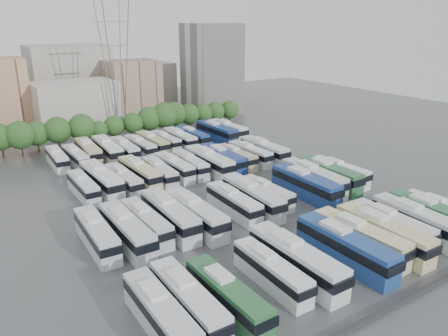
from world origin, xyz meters
TOP-DOWN VIEW (x-y plane):
  - ground at (0.00, 0.00)m, footprint 220.00×220.00m
  - parapet at (0.00, -33.00)m, footprint 56.00×0.50m
  - tree_line at (-0.83, 42.07)m, footprint 65.42×7.80m
  - city_buildings at (-7.46, 71.86)m, footprint 102.00×35.00m
  - apartment_tower at (34.00, 58.00)m, footprint 14.00×14.00m
  - electricity_pylon at (2.00, 50.00)m, footprint 9.00×6.91m
  - bus_r0_s0 at (-21.42, -23.59)m, footprint 2.68×12.10m
  - bus_r0_s1 at (-18.37, -23.17)m, footprint 2.75×12.21m
  - bus_r0_s2 at (-14.80, -24.53)m, footprint 2.84×11.91m
  - bus_r0_s4 at (-8.40, -23.28)m, footprint 2.68×11.32m
  - bus_r0_s5 at (-5.06, -23.40)m, footprint 3.02×13.63m
  - bus_r0_s7 at (1.61, -24.38)m, footprint 3.08×13.64m
  - bus_r0_s8 at (5.01, -23.67)m, footprint 3.49×13.11m
  - bus_r0_s9 at (8.23, -24.50)m, footprint 3.10×13.42m
  - bus_r0_s10 at (11.37, -23.32)m, footprint 2.82×12.07m
  - bus_r0_s11 at (14.91, -24.65)m, footprint 3.46×13.20m
  - bus_r0_s12 at (18.28, -24.60)m, footprint 3.16×12.91m
  - bus_r0_s13 at (21.40, -24.16)m, footprint 2.80×11.10m
  - bus_r1_s0 at (-21.45, -5.12)m, footprint 2.99×12.23m
  - bus_r1_s1 at (-18.05, -6.43)m, footprint 2.94×13.12m
  - bus_r1_s2 at (-14.96, -5.28)m, footprint 2.78×11.90m
  - bus_r1_s3 at (-11.56, -5.41)m, footprint 3.15×13.44m
  - bus_r1_s4 at (-8.44, -6.84)m, footprint 3.09×13.30m
  - bus_r1_s6 at (-1.61, -6.13)m, footprint 2.75×11.72m
  - bus_r1_s7 at (1.72, -6.29)m, footprint 3.40×13.23m
  - bus_r1_s8 at (5.03, -5.46)m, footprint 2.68×10.85m
  - bus_r1_s10 at (11.60, -6.97)m, footprint 3.03×13.66m
  - bus_r1_s11 at (14.87, -5.40)m, footprint 3.51×13.76m
  - bus_r1_s12 at (18.37, -5.35)m, footprint 3.06×13.49m
  - bus_r1_s13 at (21.52, -5.00)m, footprint 3.06×11.90m
  - bus_r2_s1 at (-18.07, 12.47)m, footprint 2.49×11.00m
  - bus_r2_s2 at (-14.94, 13.03)m, footprint 3.43×13.69m
  - bus_r2_s3 at (-11.62, 11.78)m, footprint 2.81×11.52m
  - bus_r2_s4 at (-8.20, 13.06)m, footprint 3.24×12.77m
  - bus_r2_s5 at (-4.96, 11.99)m, footprint 3.14×11.74m
  - bus_r2_s6 at (-1.53, 13.18)m, footprint 2.83×11.65m
  - bus_r2_s7 at (1.64, 12.94)m, footprint 2.99×11.52m
  - bus_r2_s8 at (4.83, 11.33)m, footprint 3.14×13.65m
  - bus_r2_s9 at (8.12, 11.95)m, footprint 3.15×12.95m
  - bus_r2_s10 at (11.43, 12.20)m, footprint 2.65×11.26m
  - bus_r2_s11 at (14.85, 12.35)m, footprint 2.95×11.67m
  - bus_r2_s12 at (18.22, 12.16)m, footprint 2.84×13.00m
  - bus_r3_s1 at (-18.02, 30.12)m, footprint 2.68×11.04m
  - bus_r3_s2 at (-14.72, 29.41)m, footprint 2.70×10.93m
  - bus_r3_s3 at (-11.75, 30.99)m, footprint 3.28×12.59m
  - bus_r3_s4 at (-8.27, 29.58)m, footprint 3.40×13.37m
  - bus_r3_s5 at (-5.00, 28.59)m, footprint 2.91×11.98m
  - bus_r3_s6 at (-1.52, 28.96)m, footprint 3.08×11.62m
  - bus_r3_s7 at (1.69, 29.83)m, footprint 3.00×12.11m
  - bus_r3_s8 at (5.04, 30.43)m, footprint 2.77×10.91m
  - bus_r3_s9 at (8.24, 29.68)m, footprint 2.70×12.12m
  - bus_r3_s10 at (11.62, 30.13)m, footprint 2.83×11.71m
  - bus_r3_s12 at (17.95, 29.79)m, footprint 3.55×13.56m
  - bus_r3_s13 at (21.41, 30.46)m, footprint 3.41×12.96m

SIDE VIEW (x-z plane):
  - ground at x=0.00m, z-range 0.00..0.00m
  - parapet at x=0.00m, z-range 0.00..0.50m
  - bus_r1_s8 at x=5.03m, z-range -0.03..3.35m
  - bus_r3_s8 at x=5.04m, z-range -0.03..3.37m
  - bus_r3_s2 at x=-14.72m, z-range -0.03..3.38m
  - bus_r3_s1 at x=-18.02m, z-range -0.03..3.41m
  - bus_r2_s1 at x=-18.07m, z-range -0.03..3.41m
  - bus_r0_s13 at x=21.40m, z-range -0.03..3.42m
  - bus_r2_s10 at x=11.43m, z-range -0.03..3.49m
  - bus_r0_s4 at x=-8.40m, z-range -0.03..3.50m
  - bus_r2_s7 at x=1.64m, z-range -0.03..3.55m
  - bus_r2_s3 at x=-11.62m, z-range -0.03..3.56m
  - bus_r3_s6 at x=-1.52m, z-range -0.03..3.58m
  - bus_r2_s6 at x=-1.53m, z-range -0.03..3.60m
  - bus_r2_s11 at x=14.85m, z-range -0.03..3.60m
  - bus_r2_s5 at x=-4.96m, z-range -0.03..3.61m
  - bus_r3_s10 at x=11.62m, z-range -0.03..3.62m
  - bus_r1_s6 at x=-1.61m, z-range -0.03..3.63m
  - bus_r1_s13 at x=21.52m, z-range -0.03..3.67m
  - bus_r0_s2 at x=-14.80m, z-range -0.03..3.69m
  - bus_r1_s2 at x=-14.96m, z-range -0.03..3.69m
  - bus_r3_s5 at x=-5.00m, z-range -0.03..3.70m
  - bus_r0_s10 at x=11.37m, z-range -0.03..3.74m
  - bus_r3_s7 at x=1.69m, z-range -0.03..3.74m
  - bus_r0_s0 at x=-21.42m, z-range -0.03..3.76m
  - bus_r3_s9 at x=8.24m, z-range -0.03..3.76m
  - bus_r1_s0 at x=-21.45m, z-range -0.03..3.78m
  - bus_r0_s1 at x=-18.37m, z-range -0.03..3.79m
  - bus_r3_s3 at x=-11.75m, z-range -0.04..3.88m
  - bus_r2_s4 at x=-8.20m, z-range -0.04..3.94m
  - bus_r0_s12 at x=18.28m, z-range -0.04..3.99m
  - bus_r3_s13 at x=21.41m, z-range -0.04..3.99m
  - bus_r2_s9 at x=8.12m, z-range -0.04..4.00m
  - bus_r0_s8 at x=5.01m, z-range -0.04..4.04m
  - bus_r2_s12 at x=18.22m, z-range -0.04..4.04m
  - bus_r0_s11 at x=14.91m, z-range -0.04..4.07m
  - bus_r1_s1 at x=-18.05m, z-range -0.04..4.07m
  - bus_r1_s7 at x=1.72m, z-range -0.04..4.08m
  - bus_r1_s4 at x=-8.44m, z-range -0.04..4.12m
  - bus_r3_s4 at x=-8.27m, z-range -0.04..4.12m
  - bus_r0_s9 at x=8.23m, z-range -0.04..4.16m
  - bus_r1_s3 at x=-11.56m, z-range -0.04..4.16m
  - bus_r3_s12 at x=17.95m, z-range -0.04..4.18m
  - bus_r1_s12 at x=18.37m, z-range -0.04..4.19m
  - bus_r2_s2 at x=-14.94m, z-range -0.04..4.23m
  - bus_r2_s8 at x=4.83m, z-range -0.04..4.23m
  - bus_r0_s7 at x=1.61m, z-range -0.04..4.23m
  - bus_r0_s5 at x=-5.06m, z-range -0.04..4.23m
  - bus_r1_s10 at x=11.60m, z-range -0.04..4.24m
  - bus_r1_s11 at x=14.87m, z-range -0.04..4.24m
  - tree_line at x=-0.83m, z-range 0.22..8.28m
  - city_buildings at x=-7.46m, z-range -2.13..17.87m
  - apartment_tower at x=34.00m, z-range 0.00..26.00m
  - electricity_pylon at x=2.00m, z-range 1.75..35.57m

